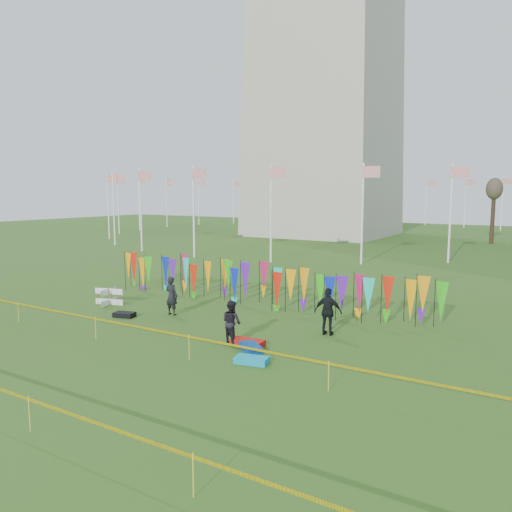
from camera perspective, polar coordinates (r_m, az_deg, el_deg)
The scene contains 12 objects.
ground at distance 20.55m, azimuth -11.34°, elevation -9.06°, with size 160.00×160.00×0.00m, color #305317.
flagpole_ring at distance 68.20m, azimuth 7.78°, elevation 5.80°, with size 57.40×56.16×8.00m.
banner_row at distance 25.52m, azimuth -0.25°, elevation -2.92°, with size 18.64×0.64×2.09m.
caution_tape_near at distance 19.51m, azimuth -14.77°, elevation -7.68°, with size 26.00×0.02×0.90m.
box_kite at distance 26.66m, azimuth -16.46°, elevation -4.47°, with size 0.79×0.79×0.87m.
person_left at distance 23.79m, azimuth -9.63°, elevation -4.52°, with size 0.66×0.48×1.82m, color black.
person_mid at distance 19.12m, azimuth -2.81°, elevation -7.56°, with size 0.82×0.50×1.68m, color black.
person_right at distance 20.40m, azimuth 8.25°, elevation -6.31°, with size 1.13×0.64×1.93m, color black.
kite_bag_turquoise at distance 17.20m, azimuth -0.51°, elevation -11.81°, with size 1.12×0.56×0.22m, color #0EA7D3.
kite_bag_blue at distance 18.45m, azimuth -0.61°, elevation -10.44°, with size 1.11×0.58×0.23m, color #093E98.
kite_bag_red at distance 19.06m, azimuth -0.96°, elevation -9.86°, with size 1.27×0.58×0.23m, color red.
kite_bag_black at distance 24.02m, azimuth -14.81°, elevation -6.50°, with size 0.95×0.55×0.22m, color black.
Camera 1 is at (13.51, -14.38, 5.75)m, focal length 35.00 mm.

